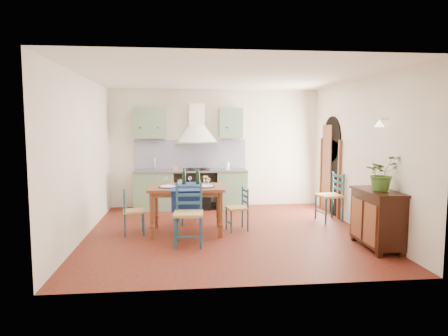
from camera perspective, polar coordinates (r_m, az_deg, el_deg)
The scene contains 13 objects.
floor at distance 7.40m, azimuth 0.37°, elevation -9.15°, with size 5.00×5.00×0.00m, color #45150E.
back_wall at distance 9.43m, azimuth -3.97°, elevation 0.61°, with size 5.00×0.96×2.80m.
right_wall at distance 8.09m, azimuth 18.01°, elevation 1.48°, with size 0.26×5.00×2.80m.
left_wall at distance 7.32m, azimuth -19.47°, elevation 1.48°, with size 0.04×5.00×2.80m, color white.
ceiling at distance 7.19m, azimuth 0.39°, elevation 12.96°, with size 5.00×5.00×0.01m, color white.
dining_table at distance 7.24m, azimuth -5.30°, elevation -3.41°, with size 1.37×1.04×1.17m.
chair_near at distance 6.55m, azimuth -5.09°, elevation -6.53°, with size 0.50×0.50×1.00m.
chair_far at distance 7.96m, azimuth -4.96°, elevation -4.69°, with size 0.50×0.50×0.89m.
chair_left at distance 7.34m, azimuth -12.99°, elevation -6.10°, with size 0.43×0.43×0.80m.
chair_right at distance 7.46m, azimuth 2.07°, elevation -5.77°, with size 0.43×0.43×0.80m.
chair_spare at distance 8.49m, azimuth 15.03°, elevation -3.88°, with size 0.54×0.54×0.98m.
sideboard at distance 6.79m, azimuth 21.01°, elevation -6.52°, with size 0.50×1.05×0.94m.
potted_plant at distance 6.63m, azimuth 21.58°, elevation -0.70°, with size 0.49×0.43×0.55m, color #395E22.
Camera 1 is at (-0.78, -7.10, 1.93)m, focal length 32.00 mm.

